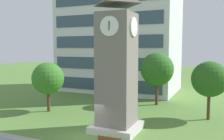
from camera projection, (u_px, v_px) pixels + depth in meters
The scene contains 6 objects.
ground_plane at pixel (84, 137), 19.53m from camera, with size 160.00×160.00×0.00m, color #567F38.
office_building at pixel (120, 42), 41.05m from camera, with size 18.71×11.61×16.00m.
clock_tower at pixel (117, 68), 20.53m from camera, with size 3.83×3.83×11.91m.
tree_by_building at pixel (210, 79), 23.88m from camera, with size 3.51×3.51×5.81m.
tree_streetside at pixel (48, 78), 27.05m from camera, with size 3.55×3.55×5.51m.
tree_near_tower at pixel (157, 69), 30.13m from camera, with size 4.12×4.12×6.54m.
Camera 1 is at (9.80, -16.39, 7.10)m, focal length 39.13 mm.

